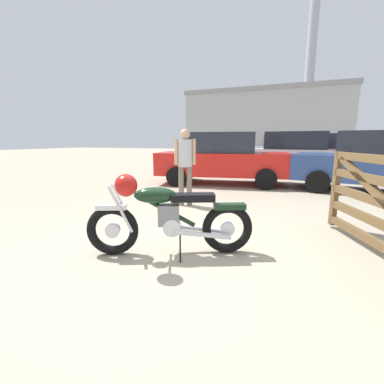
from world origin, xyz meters
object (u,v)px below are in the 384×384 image
Objects in this scene: silver_sedan_mid at (363,151)px; pale_sedan_back at (292,149)px; white_estate_far at (223,158)px; vintage_motorcycle at (166,217)px; red_hatchback_near at (291,152)px; bystander at (185,159)px; blue_hatchback_right at (377,162)px.

silver_sedan_mid is 0.99× the size of pale_sedan_back.
silver_sedan_mid is (5.10, 5.89, 0.10)m from white_estate_far.
vintage_motorcycle is at bearing 75.23° from pale_sedan_back.
red_hatchback_near is (0.07, -3.74, -0.02)m from pale_sedan_back.
blue_hatchback_right reaches higher than bystander.
silver_sedan_mid is 1.22× the size of red_hatchback_near.
bystander is 7.18m from red_hatchback_near.
silver_sedan_mid is at bearing -88.74° from blue_hatchback_right.
white_estate_far is 7.79m from silver_sedan_mid.
pale_sedan_back is (-2.33, 7.39, 0.10)m from blue_hatchback_right.
vintage_motorcycle is 1.17× the size of bystander.
vintage_motorcycle is 9.46m from red_hatchback_near.
red_hatchback_near is (2.06, 3.66, 0.08)m from white_estate_far.
white_estate_far is 0.91× the size of silver_sedan_mid.
pale_sedan_back is 3.74m from red_hatchback_near.
red_hatchback_near is at bearing -150.82° from silver_sedan_mid.
white_estate_far is 4.32m from blue_hatchback_right.
red_hatchback_near reaches higher than white_estate_far.
blue_hatchback_right is at bearing 97.89° from pale_sedan_back.
vintage_motorcycle is at bearing 86.79° from red_hatchback_near.
white_estate_far is 1.01× the size of blue_hatchback_right.
white_estate_far and blue_hatchback_right have the same top height.
blue_hatchback_right is 1.10× the size of red_hatchback_near.
red_hatchback_near is (1.25, 9.36, 0.43)m from vintage_motorcycle.
white_estate_far is at bearing 65.34° from pale_sedan_back.
vintage_motorcycle is 13.17m from pale_sedan_back.
blue_hatchback_right is at bearing -9.91° from white_estate_far.
red_hatchback_near is at bearing -42.98° from bystander.
silver_sedan_mid is at bearing 39.02° from white_estate_far.
bystander is at bearing -126.11° from silver_sedan_mid.
white_estate_far is at bearing -105.90° from vintage_motorcycle.
silver_sedan_mid reaches higher than white_estate_far.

